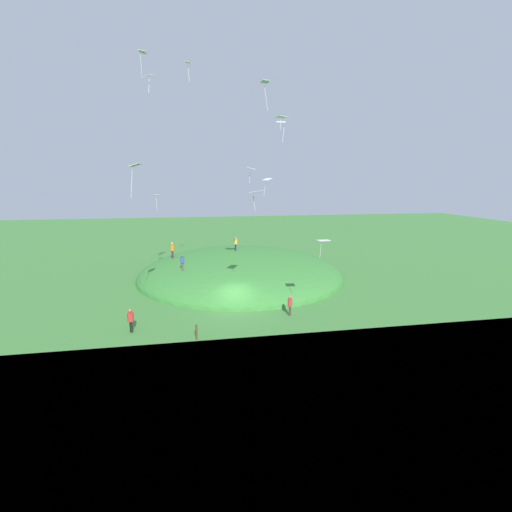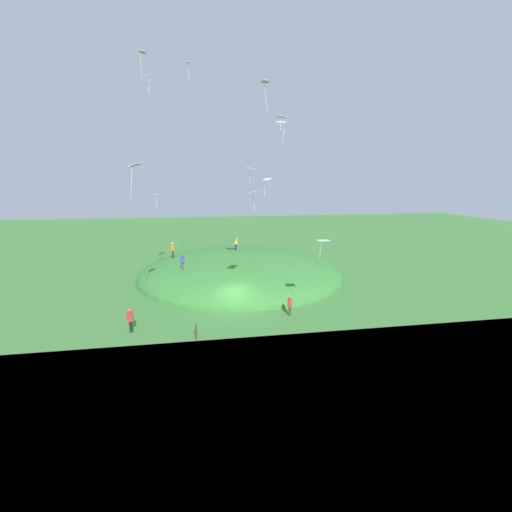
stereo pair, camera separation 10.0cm
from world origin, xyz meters
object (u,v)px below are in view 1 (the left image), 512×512
Objects in this scene: person_with_child at (172,248)px; kite_2 at (267,180)px; kite_4 at (281,117)px; kite_11 at (188,64)px; person_on_hilltop at (236,242)px; person_walking_path at (182,261)px; person_near_shore at (130,318)px; mooring_post at (197,332)px; kite_6 at (150,76)px; kite_10 at (257,192)px; kite_7 at (252,169)px; person_watching_kites at (290,303)px; kite_9 at (135,167)px; kite_1 at (156,197)px; kite_3 at (265,85)px; kite_5 at (142,54)px; kite_8 at (281,123)px.

kite_2 is at bearing -133.81° from person_with_child.
kite_4 is 0.86× the size of kite_11.
person_walking_path is at bearing 116.08° from person_on_hilltop.
person_near_shore is 1.11× the size of person_walking_path.
person_on_hilltop is at bearing 39.06° from kite_2.
person_walking_path reaches higher than mooring_post.
kite_6 is at bearing 140.00° from kite_11.
person_walking_path is at bearing 103.46° from kite_2.
person_on_hilltop is 17.28m from kite_10.
kite_7 is at bearing -5.76° from kite_10.
kite_9 reaches higher than person_watching_kites.
kite_2 reaches higher than mooring_post.
kite_1 is at bearing 39.98° from kite_11.
kite_3 is at bearing -61.67° from kite_9.
kite_5 is (-5.81, 11.59, 2.94)m from kite_4.
kite_3 is (-4.80, -7.29, 15.19)m from person_walking_path.
kite_11 is (4.23, 6.05, 2.47)m from kite_3.
person_watching_kites is 12.14m from person_near_shore.
kite_3 reaches higher than person_on_hilltop.
kite_10 is (-10.38, -5.64, 6.92)m from person_walking_path.
kite_8 is 0.83× the size of kite_9.
person_walking_path is at bearing -147.09° from kite_1.
kite_5 is at bearing -176.21° from kite_1.
kite_7 is (-9.85, -0.33, 7.99)m from person_on_hilltop.
person_on_hilltop is 0.71× the size of kite_3.
person_near_shore is at bearing 156.71° from kite_5.
kite_1 reaches higher than person_with_child.
kite_8 is (-1.60, 0.37, -0.78)m from kite_4.
kite_6 reaches higher than mooring_post.
person_on_hilltop is 0.84× the size of kite_2.
kite_3 is at bearing -81.20° from kite_5.
person_watching_kites is 0.74× the size of kite_9.
kite_2 reaches higher than person_near_shore.
kite_6 is 1.32× the size of mooring_post.
person_with_child is at bearing -41.47° from person_near_shore.
kite_6 is 0.98× the size of kite_10.
kite_8 reaches higher than person_near_shore.
person_with_child is 17.85m from kite_9.
kite_8 reaches higher than person_walking_path.
kite_8 is (2.79, -2.03, -2.43)m from kite_3.
kite_4 is 0.91× the size of kite_10.
kite_7 reaches higher than person_near_shore.
kite_8 reaches higher than kite_2.
kite_8 is (-5.99, -11.90, 6.69)m from kite_1.
kite_3 is at bearing -16.50° from kite_10.
person_walking_path is 12.10m from mooring_post.
kite_5 is at bearing 116.65° from kite_4.
kite_4 is 0.93× the size of kite_6.
kite_10 reaches higher than person_near_shore.
person_near_shore is 1.34× the size of kite_7.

